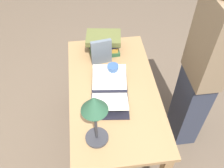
# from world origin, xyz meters

# --- Properties ---
(ground_plane) EXTENTS (12.00, 12.00, 0.00)m
(ground_plane) POSITION_xyz_m (0.00, 0.00, 0.00)
(ground_plane) COLOR brown
(reading_desk) EXTENTS (1.26, 0.68, 0.76)m
(reading_desk) POSITION_xyz_m (0.00, 0.00, 0.65)
(reading_desk) COLOR #937047
(reading_desk) RESTS_ON ground_plane
(open_book) EXTENTS (0.53, 0.33, 0.09)m
(open_book) POSITION_xyz_m (-0.04, 0.03, 0.79)
(open_book) COLOR black
(open_book) RESTS_ON reading_desk
(book_stack_tall) EXTENTS (0.25, 0.32, 0.16)m
(book_stack_tall) POSITION_xyz_m (0.46, 0.02, 0.85)
(book_stack_tall) COLOR #234C2D
(book_stack_tall) RESTS_ON reading_desk
(book_standing_upright) EXTENTS (0.06, 0.17, 0.23)m
(book_standing_upright) POSITION_xyz_m (0.31, 0.06, 0.88)
(book_standing_upright) COLOR slate
(book_standing_upright) RESTS_ON reading_desk
(reading_lamp) EXTENTS (0.16, 0.16, 0.42)m
(reading_lamp) POSITION_xyz_m (-0.41, 0.16, 1.08)
(reading_lamp) COLOR #2D2D33
(reading_lamp) RESTS_ON reading_desk
(coffee_mug) EXTENTS (0.09, 0.12, 0.10)m
(coffee_mug) POSITION_xyz_m (0.15, -0.02, 0.81)
(coffee_mug) COLOR #335184
(coffee_mug) RESTS_ON reading_desk
(person_reader) EXTENTS (0.36, 0.22, 1.68)m
(person_reader) POSITION_xyz_m (0.01, -0.69, 0.83)
(person_reader) COLOR #2D3342
(person_reader) RESTS_ON ground_plane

